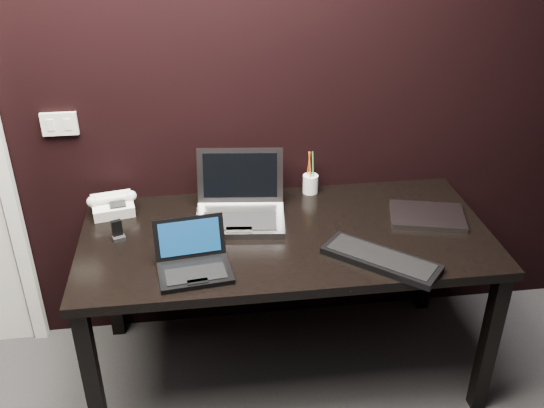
{
  "coord_description": "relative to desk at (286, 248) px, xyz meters",
  "views": [
    {
      "loc": [
        -0.04,
        -0.72,
        2.07
      ],
      "look_at": [
        0.23,
        1.35,
        0.91
      ],
      "focal_mm": 40.0,
      "sensor_mm": 36.0,
      "label": 1
    }
  ],
  "objects": [
    {
      "name": "mobile_phone",
      "position": [
        -0.69,
        0.04,
        0.11
      ],
      "size": [
        0.06,
        0.05,
        0.09
      ],
      "color": "black",
      "rests_on": "desk"
    },
    {
      "name": "wall_switch",
      "position": [
        -0.92,
        0.39,
        0.46
      ],
      "size": [
        0.15,
        0.02,
        0.1
      ],
      "color": "silver",
      "rests_on": "wall_back"
    },
    {
      "name": "silver_laptop",
      "position": [
        -0.18,
        0.15,
        0.13
      ],
      "size": [
        0.42,
        0.38,
        0.26
      ],
      "color": "gray",
      "rests_on": "desk"
    },
    {
      "name": "pen_cup",
      "position": [
        0.17,
        0.34,
        0.13
      ],
      "size": [
        0.08,
        0.08,
        0.21
      ],
      "color": "white",
      "rests_on": "desk"
    },
    {
      "name": "desk",
      "position": [
        0.0,
        0.0,
        0.0
      ],
      "size": [
        1.7,
        0.8,
        0.74
      ],
      "color": "black",
      "rests_on": "ground"
    },
    {
      "name": "wall_back",
      "position": [
        -0.3,
        0.4,
        0.64
      ],
      "size": [
        4.0,
        0.0,
        4.0
      ],
      "primitive_type": "plane",
      "rotation": [
        1.57,
        0.0,
        0.0
      ],
      "color": "black",
      "rests_on": "ground"
    },
    {
      "name": "desk_phone",
      "position": [
        -0.73,
        0.27,
        0.12
      ],
      "size": [
        0.22,
        0.19,
        0.1
      ],
      "color": "white",
      "rests_on": "desk"
    },
    {
      "name": "ext_keyboard",
      "position": [
        0.33,
        -0.26,
        0.09
      ],
      "size": [
        0.44,
        0.41,
        0.03
      ],
      "color": "black",
      "rests_on": "desk"
    },
    {
      "name": "closed_laptop",
      "position": [
        0.63,
        0.04,
        0.09
      ],
      "size": [
        0.36,
        0.3,
        0.02
      ],
      "color": "#9A9BA0",
      "rests_on": "desk"
    },
    {
      "name": "netbook",
      "position": [
        -0.39,
        -0.22,
        0.11
      ],
      "size": [
        0.3,
        0.27,
        0.17
      ],
      "color": "black",
      "rests_on": "desk"
    }
  ]
}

